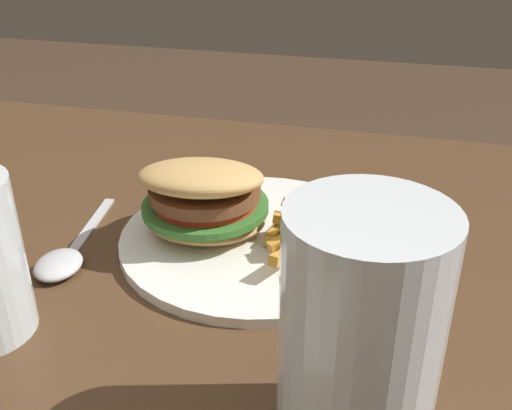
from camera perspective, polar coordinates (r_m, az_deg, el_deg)
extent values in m
cube|color=#4C331E|center=(0.47, -17.98, -17.39)|extent=(1.29, 1.10, 0.03)
cylinder|color=white|center=(0.59, 0.00, -3.19)|extent=(0.26, 0.26, 0.01)
ellipsoid|color=tan|center=(0.59, -4.78, -1.33)|extent=(0.13, 0.11, 0.02)
cylinder|color=#38752D|center=(0.58, -4.84, -0.09)|extent=(0.14, 0.14, 0.01)
cylinder|color=red|center=(0.58, -4.87, 0.57)|extent=(0.11, 0.11, 0.01)
cylinder|color=brown|center=(0.57, -4.91, 1.46)|extent=(0.12, 0.12, 0.01)
ellipsoid|color=tan|center=(0.55, -5.29, 2.67)|extent=(0.13, 0.11, 0.04)
cube|color=gold|center=(0.54, 3.61, -4.39)|extent=(0.03, 0.08, 0.03)
cube|color=gold|center=(0.55, 5.07, -1.97)|extent=(0.05, 0.05, 0.02)
cube|color=gold|center=(0.55, 4.92, -2.23)|extent=(0.07, 0.06, 0.03)
cube|color=gold|center=(0.56, 5.11, -1.73)|extent=(0.07, 0.02, 0.02)
cube|color=gold|center=(0.58, 4.80, -1.75)|extent=(0.05, 0.05, 0.03)
cube|color=gold|center=(0.56, 5.63, -2.02)|extent=(0.05, 0.04, 0.03)
cube|color=gold|center=(0.56, 6.61, -1.71)|extent=(0.04, 0.09, 0.01)
cube|color=gold|center=(0.58, 5.56, -0.43)|extent=(0.06, 0.04, 0.03)
cube|color=gold|center=(0.58, 3.42, -1.14)|extent=(0.03, 0.08, 0.02)
cube|color=gold|center=(0.57, 5.89, -1.66)|extent=(0.06, 0.06, 0.03)
cube|color=gold|center=(0.56, 3.70, -3.51)|extent=(0.06, 0.01, 0.01)
cube|color=gold|center=(0.56, 4.69, -3.47)|extent=(0.03, 0.06, 0.03)
cube|color=gold|center=(0.56, 9.97, -3.32)|extent=(0.06, 0.05, 0.03)
cube|color=gold|center=(0.57, 6.06, -0.87)|extent=(0.02, 0.07, 0.02)
cube|color=gold|center=(0.56, 5.71, -2.67)|extent=(0.06, 0.05, 0.03)
cylinder|color=silver|center=(0.35, 9.88, -12.22)|extent=(0.09, 0.09, 0.16)
cylinder|color=#C67F23|center=(0.36, 9.75, -13.38)|extent=(0.08, 0.08, 0.14)
ellipsoid|color=silver|center=(0.57, -18.31, -5.42)|extent=(0.05, 0.06, 0.01)
cube|color=silver|center=(0.64, -15.46, -1.98)|extent=(0.03, 0.12, 0.00)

